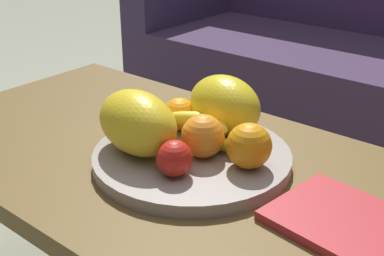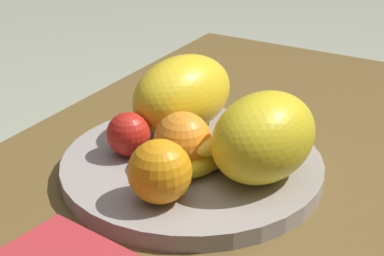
{
  "view_description": "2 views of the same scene",
  "coord_description": "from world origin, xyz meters",
  "px_view_note": "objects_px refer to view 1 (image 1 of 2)",
  "views": [
    {
      "loc": [
        0.58,
        -0.67,
        0.91
      ],
      "look_at": [
        0.02,
        0.01,
        0.51
      ],
      "focal_mm": 48.25,
      "sensor_mm": 36.0,
      "label": 1
    },
    {
      "loc": [
        0.69,
        0.4,
        0.88
      ],
      "look_at": [
        0.02,
        0.01,
        0.51
      ],
      "focal_mm": 56.32,
      "sensor_mm": 36.0,
      "label": 2
    }
  ],
  "objects_px": {
    "melon_smaller_beside": "(137,123)",
    "banana_bunch": "(205,127)",
    "melon_large_front": "(225,105)",
    "orange_right": "(179,114)",
    "couch": "(356,69)",
    "coffee_table": "(182,181)",
    "orange_left": "(249,146)",
    "apple_front": "(174,158)",
    "fruit_bowl": "(192,157)",
    "orange_front": "(203,136)",
    "magazine": "(353,226)"
  },
  "relations": [
    {
      "from": "coffee_table",
      "to": "melon_smaller_beside",
      "type": "bearing_deg",
      "value": -139.09
    },
    {
      "from": "melon_large_front",
      "to": "apple_front",
      "type": "bearing_deg",
      "value": -79.23
    },
    {
      "from": "couch",
      "to": "melon_smaller_beside",
      "type": "xyz_separation_m",
      "value": [
        0.07,
        -1.21,
        0.21
      ]
    },
    {
      "from": "melon_large_front",
      "to": "banana_bunch",
      "type": "relative_size",
      "value": 1.0
    },
    {
      "from": "orange_left",
      "to": "apple_front",
      "type": "distance_m",
      "value": 0.14
    },
    {
      "from": "orange_front",
      "to": "melon_large_front",
      "type": "bearing_deg",
      "value": 105.71
    },
    {
      "from": "couch",
      "to": "magazine",
      "type": "xyz_separation_m",
      "value": [
        0.48,
        -1.16,
        0.13
      ]
    },
    {
      "from": "orange_left",
      "to": "orange_right",
      "type": "bearing_deg",
      "value": 167.96
    },
    {
      "from": "banana_bunch",
      "to": "orange_left",
      "type": "bearing_deg",
      "value": -15.14
    },
    {
      "from": "melon_large_front",
      "to": "magazine",
      "type": "height_order",
      "value": "melon_large_front"
    },
    {
      "from": "coffee_table",
      "to": "magazine",
      "type": "relative_size",
      "value": 5.01
    },
    {
      "from": "orange_left",
      "to": "banana_bunch",
      "type": "relative_size",
      "value": 0.5
    },
    {
      "from": "melon_smaller_beside",
      "to": "orange_right",
      "type": "distance_m",
      "value": 0.13
    },
    {
      "from": "orange_front",
      "to": "apple_front",
      "type": "bearing_deg",
      "value": -85.57
    },
    {
      "from": "orange_front",
      "to": "orange_left",
      "type": "relative_size",
      "value": 0.99
    },
    {
      "from": "coffee_table",
      "to": "couch",
      "type": "xyz_separation_m",
      "value": [
        -0.13,
        1.16,
        -0.08
      ]
    },
    {
      "from": "fruit_bowl",
      "to": "banana_bunch",
      "type": "bearing_deg",
      "value": 101.67
    },
    {
      "from": "coffee_table",
      "to": "fruit_bowl",
      "type": "relative_size",
      "value": 3.26
    },
    {
      "from": "fruit_bowl",
      "to": "orange_left",
      "type": "relative_size",
      "value": 4.59
    },
    {
      "from": "fruit_bowl",
      "to": "melon_large_front",
      "type": "xyz_separation_m",
      "value": [
        -0.0,
        0.11,
        0.07
      ]
    },
    {
      "from": "melon_smaller_beside",
      "to": "orange_front",
      "type": "relative_size",
      "value": 2.29
    },
    {
      "from": "fruit_bowl",
      "to": "apple_front",
      "type": "relative_size",
      "value": 5.88
    },
    {
      "from": "couch",
      "to": "melon_large_front",
      "type": "xyz_separation_m",
      "value": [
        0.14,
        -1.04,
        0.21
      ]
    },
    {
      "from": "melon_large_front",
      "to": "orange_front",
      "type": "relative_size",
      "value": 2.04
    },
    {
      "from": "couch",
      "to": "orange_right",
      "type": "distance_m",
      "value": 1.1
    },
    {
      "from": "apple_front",
      "to": "orange_right",
      "type": "bearing_deg",
      "value": 128.22
    },
    {
      "from": "melon_smaller_beside",
      "to": "orange_right",
      "type": "bearing_deg",
      "value": 92.45
    },
    {
      "from": "couch",
      "to": "fruit_bowl",
      "type": "relative_size",
      "value": 4.43
    },
    {
      "from": "melon_large_front",
      "to": "banana_bunch",
      "type": "bearing_deg",
      "value": -96.87
    },
    {
      "from": "melon_large_front",
      "to": "coffee_table",
      "type": "bearing_deg",
      "value": -96.2
    },
    {
      "from": "melon_large_front",
      "to": "melon_smaller_beside",
      "type": "height_order",
      "value": "melon_large_front"
    },
    {
      "from": "melon_large_front",
      "to": "orange_right",
      "type": "bearing_deg",
      "value": -150.25
    },
    {
      "from": "magazine",
      "to": "melon_smaller_beside",
      "type": "bearing_deg",
      "value": -165.76
    },
    {
      "from": "orange_left",
      "to": "magazine",
      "type": "height_order",
      "value": "orange_left"
    },
    {
      "from": "melon_large_front",
      "to": "orange_left",
      "type": "relative_size",
      "value": 2.01
    },
    {
      "from": "couch",
      "to": "apple_front",
      "type": "xyz_separation_m",
      "value": [
        0.18,
        -1.24,
        0.18
      ]
    },
    {
      "from": "melon_large_front",
      "to": "orange_right",
      "type": "relative_size",
      "value": 2.43
    },
    {
      "from": "fruit_bowl",
      "to": "orange_left",
      "type": "distance_m",
      "value": 0.13
    },
    {
      "from": "coffee_table",
      "to": "orange_right",
      "type": "bearing_deg",
      "value": 133.69
    },
    {
      "from": "orange_front",
      "to": "magazine",
      "type": "bearing_deg",
      "value": -2.03
    },
    {
      "from": "fruit_bowl",
      "to": "orange_right",
      "type": "xyz_separation_m",
      "value": [
        -0.09,
        0.06,
        0.05
      ]
    },
    {
      "from": "melon_smaller_beside",
      "to": "orange_left",
      "type": "bearing_deg",
      "value": 23.0
    },
    {
      "from": "melon_smaller_beside",
      "to": "orange_right",
      "type": "xyz_separation_m",
      "value": [
        -0.01,
        0.13,
        -0.03
      ]
    },
    {
      "from": "orange_right",
      "to": "couch",
      "type": "bearing_deg",
      "value": 93.22
    },
    {
      "from": "orange_right",
      "to": "apple_front",
      "type": "relative_size",
      "value": 1.06
    },
    {
      "from": "melon_smaller_beside",
      "to": "banana_bunch",
      "type": "bearing_deg",
      "value": 59.53
    },
    {
      "from": "couch",
      "to": "fruit_bowl",
      "type": "xyz_separation_m",
      "value": [
        0.15,
        -1.15,
        0.14
      ]
    },
    {
      "from": "melon_large_front",
      "to": "orange_left",
      "type": "bearing_deg",
      "value": -36.63
    },
    {
      "from": "coffee_table",
      "to": "melon_smaller_beside",
      "type": "distance_m",
      "value": 0.15
    },
    {
      "from": "couch",
      "to": "orange_right",
      "type": "height_order",
      "value": "couch"
    }
  ]
}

